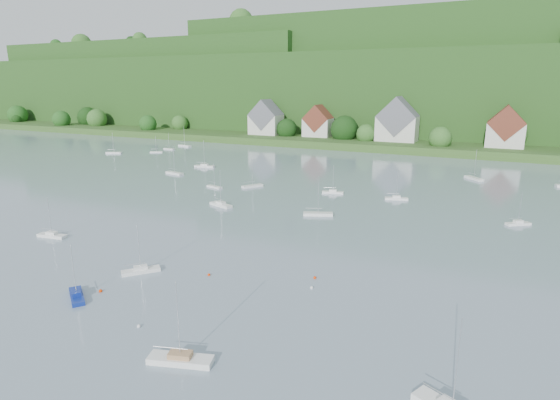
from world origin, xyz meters
name	(u,v)px	position (x,y,z in m)	size (l,w,h in m)	color
far_shore_strip	(390,141)	(0.00, 200.00, 1.50)	(600.00, 60.00, 3.00)	#375921
forested_ridge	(420,89)	(0.39, 268.57, 22.89)	(620.00, 181.22, 69.89)	#184415
village_building_0	(266,120)	(-55.00, 187.00, 9.51)	(14.00, 10.40, 16.00)	silver
village_building_1	(318,123)	(-30.00, 189.00, 8.75)	(12.00, 9.36, 14.00)	silver
village_building_2	(397,123)	(5.00, 188.00, 10.27)	(16.00, 11.44, 18.00)	silver
village_building_3	(506,130)	(45.00, 186.00, 9.43)	(13.00, 10.40, 15.50)	silver
near_sailboat_1	(77,295)	(-2.94, 34.00, 0.41)	(5.04, 4.23, 7.00)	navy
near_sailboat_2	(180,359)	(17.05, 28.65, 0.45)	(6.49, 3.48, 8.44)	white
near_sailboat_3	(141,270)	(-1.23, 43.48, 0.41)	(4.54, 4.94, 7.10)	white
near_sailboat_6	(52,235)	(-25.76, 48.63, 0.41)	(5.46, 2.28, 7.14)	white
mooring_buoy_0	(101,292)	(-1.64, 36.54, 0.00)	(0.45, 0.45, 0.45)	#F53400
mooring_buoy_1	(139,327)	(8.89, 31.95, 0.00)	(0.43, 0.43, 0.43)	silver
mooring_buoy_2	(315,278)	(21.63, 52.18, 0.00)	(0.41, 0.41, 0.41)	#F53400
mooring_buoy_3	(209,275)	(8.00, 46.78, 0.00)	(0.40, 0.40, 0.40)	#F53400
mooring_buoy_4	(312,289)	(22.40, 49.07, 0.00)	(0.43, 0.43, 0.43)	silver
far_sailboat_cluster	(352,179)	(7.53, 116.68, 0.37)	(197.39, 78.62, 8.71)	white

